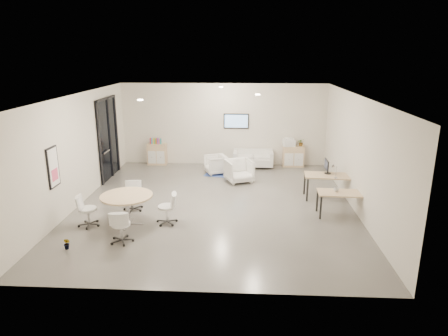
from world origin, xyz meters
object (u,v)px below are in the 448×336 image
(loveseat, at_px, (253,159))
(armchair_left, at_px, (216,164))
(round_table, at_px, (127,198))
(desk_rear, at_px, (328,177))
(sideboard_left, at_px, (157,154))
(armchair_right, at_px, (239,170))
(desk_front, at_px, (342,195))
(sideboard_right, at_px, (293,156))

(loveseat, bearing_deg, armchair_left, -144.86)
(loveseat, bearing_deg, round_table, -119.96)
(armchair_left, relative_size, desk_rear, 0.51)
(sideboard_left, bearing_deg, armchair_right, -32.10)
(desk_front, relative_size, round_table, 0.99)
(sideboard_left, xyz_separation_m, round_table, (0.49, -5.82, 0.31))
(sideboard_right, height_order, desk_rear, sideboard_right)
(armchair_right, distance_m, round_table, 4.70)
(sideboard_left, xyz_separation_m, desk_rear, (6.07, -3.54, 0.25))
(sideboard_left, relative_size, desk_front, 0.64)
(sideboard_left, distance_m, armchair_left, 2.68)
(armchair_right, bearing_deg, round_table, -149.43)
(sideboard_left, xyz_separation_m, armchair_right, (3.32, -2.08, 0.01))
(round_table, bearing_deg, sideboard_left, 94.79)
(desk_rear, bearing_deg, loveseat, 128.73)
(loveseat, bearing_deg, armchair_right, -104.45)
(armchair_left, bearing_deg, sideboard_right, 89.60)
(round_table, bearing_deg, armchair_right, 52.94)
(loveseat, bearing_deg, desk_front, -63.18)
(sideboard_left, bearing_deg, round_table, -85.21)
(sideboard_right, xyz_separation_m, armchair_right, (-2.09, -2.08, 0.02))
(sideboard_left, xyz_separation_m, desk_front, (6.17, -4.91, 0.19))
(round_table, bearing_deg, armchair_left, 67.48)
(sideboard_right, distance_m, armchair_left, 3.18)
(armchair_left, bearing_deg, sideboard_left, -135.86)
(sideboard_right, distance_m, round_table, 7.63)
(loveseat, xyz_separation_m, desk_front, (2.34, -4.75, 0.29))
(sideboard_right, xyz_separation_m, armchair_left, (-2.97, -1.12, -0.03))
(sideboard_right, height_order, round_table, sideboard_right)
(desk_front, height_order, round_table, round_table)
(loveseat, distance_m, armchair_right, 1.98)
(sideboard_left, distance_m, sideboard_right, 5.41)
(armchair_left, xyz_separation_m, round_table, (-1.95, -4.70, 0.36))
(loveseat, height_order, round_table, round_table)
(sideboard_right, distance_m, desk_rear, 3.61)
(loveseat, xyz_separation_m, desk_rear, (2.24, -3.37, 0.36))
(armchair_left, height_order, round_table, round_table)
(armchair_right, bearing_deg, armchair_left, 110.31)
(sideboard_left, height_order, desk_front, sideboard_left)
(sideboard_right, relative_size, desk_front, 0.62)
(loveseat, height_order, desk_rear, desk_rear)
(sideboard_right, xyz_separation_m, desk_rear, (0.66, -3.54, 0.26))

